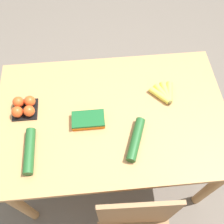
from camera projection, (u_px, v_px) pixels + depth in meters
ground_plane at (112, 161)px, 2.19m from camera, size 12.00×12.00×0.00m
dining_table at (112, 123)px, 1.61m from camera, size 1.35×0.87×0.78m
banana_bunch at (164, 94)px, 1.57m from camera, size 0.16×0.16×0.04m
tomato_pack at (24, 107)px, 1.50m from camera, size 0.14×0.14×0.07m
carrot_bag at (88, 120)px, 1.48m from camera, size 0.18×0.11×0.04m
cucumber_near at (136, 139)px, 1.41m from camera, size 0.14×0.25×0.05m
cucumber_far at (29, 151)px, 1.38m from camera, size 0.05×0.25×0.05m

